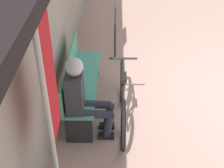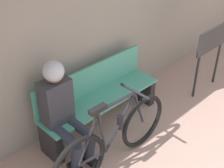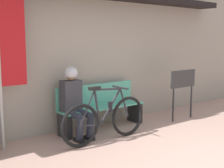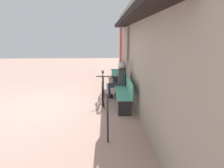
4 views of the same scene
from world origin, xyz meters
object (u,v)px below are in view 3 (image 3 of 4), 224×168
Objects in this scene: bicycle at (106,119)px; person_seated at (74,97)px; banner_pole at (8,52)px; signboard at (183,83)px; park_bench_near at (101,108)px.

bicycle is 1.38× the size of person_seated.
signboard is at bearing -9.26° from banner_pole.
banner_pole is at bearing 178.87° from park_bench_near.
banner_pole is (-1.71, 0.03, 1.10)m from park_bench_near.
bicycle reaches higher than park_bench_near.
park_bench_near is 0.73m from person_seated.
banner_pole reaches higher than park_bench_near.
banner_pole reaches higher than bicycle.
person_seated is at bearing 170.17° from signboard.
person_seated is 1.17× the size of signboard.
park_bench_near is at bearing 59.57° from bicycle.
person_seated is at bearing 117.27° from bicycle.
bicycle is 2.17m from signboard.
signboard is (1.74, -0.53, 0.37)m from park_bench_near.
park_bench_near is 2.03m from banner_pole.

